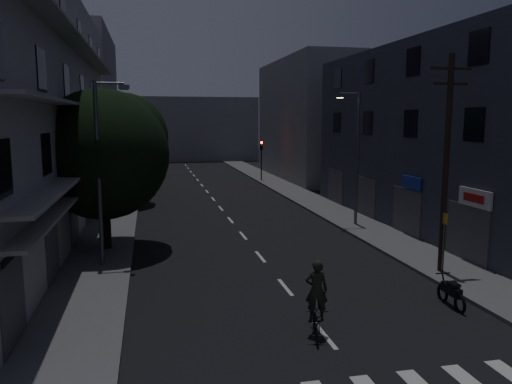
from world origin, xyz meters
name	(u,v)px	position (x,y,z in m)	size (l,w,h in m)	color
ground	(220,207)	(0.00, 25.00, 0.00)	(160.00, 160.00, 0.00)	black
sidewalk_left	(117,210)	(-7.50, 25.00, 0.07)	(3.00, 90.00, 0.15)	#565659
sidewalk_right	(315,203)	(7.50, 25.00, 0.07)	(3.00, 90.00, 0.15)	#565659
lane_markings	(210,195)	(0.00, 31.25, 0.01)	(0.15, 60.50, 0.01)	beige
building_left	(19,111)	(-11.98, 18.00, 6.99)	(7.00, 36.00, 14.00)	#9D9E99
building_right	(454,138)	(11.99, 14.00, 5.50)	(6.19, 28.00, 11.00)	#2C313C
building_far_left	(85,106)	(-12.00, 48.00, 8.00)	(6.00, 20.00, 16.00)	slate
building_far_right	(305,120)	(12.00, 42.00, 6.50)	(6.00, 20.00, 13.00)	slate
building_far_end	(181,129)	(0.00, 70.00, 5.00)	(24.00, 8.00, 10.00)	slate
tree_near	(105,149)	(-7.20, 13.77, 5.08)	(6.39, 6.39, 7.88)	black
tree_mid	(115,145)	(-7.56, 27.53, 4.64)	(5.83, 5.83, 7.18)	black
tree_far	(122,142)	(-7.40, 33.43, 4.58)	(5.72, 5.72, 7.08)	black
traffic_signal_far_right	(261,152)	(6.57, 39.95, 3.10)	(0.28, 0.37, 4.10)	black
traffic_signal_far_left	(134,154)	(-6.54, 39.49, 3.10)	(0.28, 0.37, 4.10)	black
street_lamp_left_near	(101,164)	(-7.12, 10.73, 4.60)	(1.51, 0.25, 8.00)	#53565A
street_lamp_right	(356,152)	(7.15, 16.57, 4.60)	(1.51, 0.25, 8.00)	#53555B
street_lamp_left_far	(124,145)	(-7.01, 28.57, 4.60)	(1.51, 0.25, 8.00)	#55575C
utility_pole	(446,160)	(6.90, 6.76, 4.87)	(1.80, 0.24, 9.00)	black
bus_stop_sign	(444,232)	(6.86, 6.58, 1.89)	(0.06, 0.35, 2.52)	#595B60
motorcycle	(451,293)	(5.17, 3.35, 0.46)	(0.53, 1.83, 1.17)	black
cyclist	(316,310)	(-0.26, 2.06, 0.80)	(1.10, 1.98, 2.37)	black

